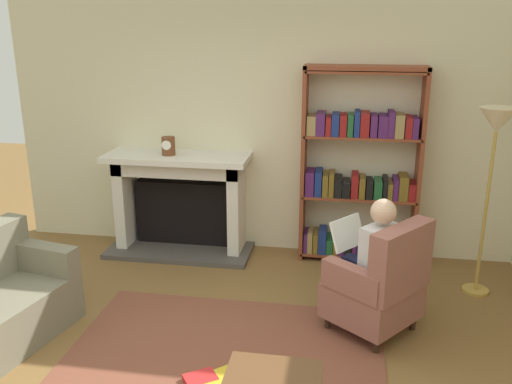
{
  "coord_description": "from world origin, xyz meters",
  "views": [
    {
      "loc": [
        0.84,
        -3.22,
        2.45
      ],
      "look_at": [
        0.1,
        1.2,
        1.05
      ],
      "focal_mm": 38.93,
      "sensor_mm": 36.0,
      "label": 1
    }
  ],
  "objects_px": {
    "bookshelf": "(360,174)",
    "armchair_reading": "(380,285)",
    "fireplace": "(181,199)",
    "seated_reader": "(369,258)",
    "mantel_clock": "(168,146)",
    "floor_lamp": "(495,138)"
  },
  "relations": [
    {
      "from": "bookshelf",
      "to": "armchair_reading",
      "type": "xyz_separation_m",
      "value": [
        0.17,
        -1.45,
        -0.52
      ]
    },
    {
      "from": "fireplace",
      "to": "seated_reader",
      "type": "xyz_separation_m",
      "value": [
        1.97,
        -1.35,
        0.04
      ]
    },
    {
      "from": "seated_reader",
      "to": "mantel_clock",
      "type": "bearing_deg",
      "value": -83.27
    },
    {
      "from": "mantel_clock",
      "to": "armchair_reading",
      "type": "relative_size",
      "value": 0.2
    },
    {
      "from": "seated_reader",
      "to": "floor_lamp",
      "type": "distance_m",
      "value": 1.56
    },
    {
      "from": "floor_lamp",
      "to": "bookshelf",
      "type": "bearing_deg",
      "value": 152.42
    },
    {
      "from": "fireplace",
      "to": "bookshelf",
      "type": "distance_m",
      "value": 1.93
    },
    {
      "from": "fireplace",
      "to": "seated_reader",
      "type": "height_order",
      "value": "seated_reader"
    },
    {
      "from": "armchair_reading",
      "to": "seated_reader",
      "type": "xyz_separation_m",
      "value": [
        -0.09,
        0.07,
        0.2
      ]
    },
    {
      "from": "mantel_clock",
      "to": "armchair_reading",
      "type": "distance_m",
      "value": 2.63
    },
    {
      "from": "mantel_clock",
      "to": "bookshelf",
      "type": "height_order",
      "value": "bookshelf"
    },
    {
      "from": "mantel_clock",
      "to": "armchair_reading",
      "type": "xyz_separation_m",
      "value": [
        2.15,
        -1.31,
        -0.76
      ]
    },
    {
      "from": "bookshelf",
      "to": "armchair_reading",
      "type": "bearing_deg",
      "value": -83.36
    },
    {
      "from": "fireplace",
      "to": "seated_reader",
      "type": "distance_m",
      "value": 2.39
    },
    {
      "from": "fireplace",
      "to": "mantel_clock",
      "type": "distance_m",
      "value": 0.62
    },
    {
      "from": "fireplace",
      "to": "armchair_reading",
      "type": "height_order",
      "value": "fireplace"
    },
    {
      "from": "mantel_clock",
      "to": "seated_reader",
      "type": "height_order",
      "value": "mantel_clock"
    },
    {
      "from": "fireplace",
      "to": "bookshelf",
      "type": "bearing_deg",
      "value": 1.0
    },
    {
      "from": "bookshelf",
      "to": "armchair_reading",
      "type": "height_order",
      "value": "bookshelf"
    },
    {
      "from": "mantel_clock",
      "to": "floor_lamp",
      "type": "relative_size",
      "value": 0.11
    },
    {
      "from": "bookshelf",
      "to": "floor_lamp",
      "type": "height_order",
      "value": "bookshelf"
    },
    {
      "from": "bookshelf",
      "to": "armchair_reading",
      "type": "distance_m",
      "value": 1.55
    }
  ]
}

